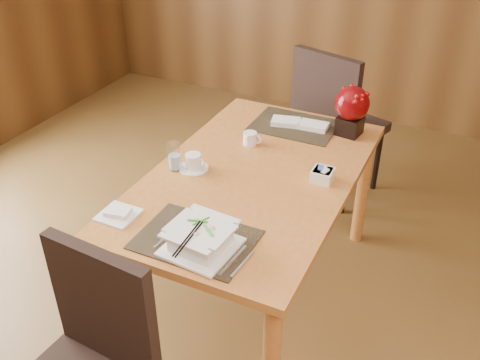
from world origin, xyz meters
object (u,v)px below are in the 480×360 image
at_px(water_glass, 174,156).
at_px(creamer_jug, 250,138).
at_px(sugar_caddy, 323,175).
at_px(bread_plate, 118,215).
at_px(far_chair, 334,118).
at_px(dining_table, 253,191).
at_px(berry_decor, 352,108).
at_px(coffee_cup, 193,163).
at_px(soup_setting, 201,239).

distance_m(water_glass, creamer_jug, 0.44).
relative_size(water_glass, sugar_caddy, 1.49).
xyz_separation_m(bread_plate, far_chair, (0.44, 1.63, -0.17)).
xyz_separation_m(dining_table, sugar_caddy, (0.31, 0.08, 0.13)).
bearing_deg(berry_decor, coffee_cup, -130.05).
xyz_separation_m(coffee_cup, berry_decor, (0.57, 0.67, 0.12)).
bearing_deg(sugar_caddy, water_glass, -162.99).
bearing_deg(sugar_caddy, berry_decor, 91.93).
height_order(coffee_cup, water_glass, water_glass).
bearing_deg(coffee_cup, sugar_caddy, 16.02).
height_order(soup_setting, berry_decor, berry_decor).
bearing_deg(water_glass, dining_table, 19.15).
height_order(sugar_caddy, bread_plate, sugar_caddy).
bearing_deg(soup_setting, far_chair, 93.85).
xyz_separation_m(soup_setting, bread_plate, (-0.42, 0.04, -0.05)).
relative_size(sugar_caddy, far_chair, 0.09).
xyz_separation_m(coffee_cup, sugar_caddy, (0.58, 0.17, -0.01)).
distance_m(dining_table, water_glass, 0.41).
bearing_deg(bread_plate, sugar_caddy, 42.78).
bearing_deg(dining_table, bread_plate, -123.98).
bearing_deg(far_chair, sugar_caddy, 120.72).
distance_m(creamer_jug, far_chair, 0.88).
distance_m(soup_setting, sugar_caddy, 0.72).
bearing_deg(berry_decor, bread_plate, -120.29).
relative_size(soup_setting, coffee_cup, 1.96).
bearing_deg(soup_setting, creamer_jug, 106.90).
xyz_separation_m(dining_table, creamer_jug, (-0.13, 0.25, 0.13)).
xyz_separation_m(creamer_jug, far_chair, (0.21, 0.83, -0.20)).
xyz_separation_m(coffee_cup, bread_plate, (-0.10, -0.46, -0.03)).
bearing_deg(water_glass, far_chair, 70.42).
relative_size(soup_setting, berry_decor, 1.04).
bearing_deg(water_glass, bread_plate, -92.23).
height_order(dining_table, bread_plate, bread_plate).
height_order(berry_decor, far_chair, far_chair).
relative_size(dining_table, soup_setting, 5.43).
relative_size(sugar_caddy, berry_decor, 0.36).
height_order(coffee_cup, creamer_jug, coffee_cup).
height_order(dining_table, soup_setting, soup_setting).
bearing_deg(berry_decor, water_glass, -132.36).
relative_size(soup_setting, far_chair, 0.27).
distance_m(sugar_caddy, berry_decor, 0.52).
height_order(water_glass, sugar_caddy, water_glass).
bearing_deg(far_chair, water_glass, 87.91).
xyz_separation_m(creamer_jug, bread_plate, (-0.24, -0.80, -0.03)).
relative_size(dining_table, water_glass, 10.61).
height_order(creamer_jug, sugar_caddy, creamer_jug).
bearing_deg(dining_table, water_glass, -160.85).
relative_size(creamer_jug, bread_plate, 0.60).
bearing_deg(soup_setting, dining_table, 99.29).
xyz_separation_m(coffee_cup, far_chair, (0.35, 1.17, -0.20)).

